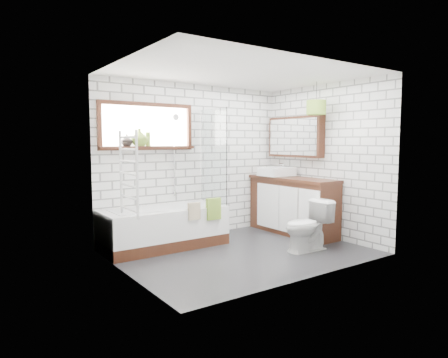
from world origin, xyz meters
TOP-DOWN VIEW (x-y plane):
  - floor at (0.00, 0.00)m, footprint 3.40×2.60m
  - ceiling at (0.00, 0.00)m, footprint 3.40×2.60m
  - wall_back at (0.00, 1.30)m, footprint 3.40×0.01m
  - wall_front at (0.00, -1.30)m, footprint 3.40×0.01m
  - wall_left at (-1.70, 0.00)m, footprint 0.01×2.60m
  - wall_right at (1.70, 0.00)m, footprint 0.01×2.60m
  - window at (-0.85, 1.26)m, footprint 1.52×0.16m
  - towel_radiator at (-1.66, 0.00)m, footprint 0.06×0.52m
  - mirror_cabinet at (1.62, 0.60)m, footprint 0.16×1.20m
  - shower_riser at (-0.40, 1.26)m, footprint 0.02×0.02m
  - bathtub at (-0.78, 0.90)m, footprint 1.82×0.80m
  - shower_screen at (0.11, 0.90)m, footprint 0.02×0.72m
  - towel_green at (-0.16, 0.50)m, footprint 0.24×0.06m
  - towel_beige at (-0.49, 0.50)m, footprint 0.19×0.05m
  - vanity at (1.43, 0.44)m, footprint 0.55×1.70m
  - basin at (1.37, 0.79)m, footprint 0.52×0.46m
  - tap at (1.53, 0.79)m, footprint 0.03×0.03m
  - toilet at (0.82, -0.47)m, footprint 0.44×0.73m
  - vase_olive at (-0.99, 1.23)m, footprint 0.30×0.30m
  - vase_dark at (-1.19, 1.23)m, footprint 0.22×0.22m
  - bottle at (-0.86, 1.23)m, footprint 0.07×0.07m
  - pendant at (1.41, -0.06)m, footprint 0.30×0.30m

SIDE VIEW (x-z plane):
  - floor at x=0.00m, z-range -0.01..0.00m
  - bathtub at x=-0.78m, z-range 0.00..0.59m
  - toilet at x=0.82m, z-range 0.00..0.73m
  - vanity at x=1.43m, z-range 0.00..0.97m
  - towel_green at x=-0.16m, z-range 0.41..0.73m
  - towel_beige at x=-0.49m, z-range 0.45..0.69m
  - basin at x=1.37m, z-range 0.97..1.12m
  - tap at x=1.53m, z-range 1.02..1.19m
  - towel_radiator at x=-1.66m, z-range 0.70..1.70m
  - wall_back at x=0.00m, z-range 0.00..2.50m
  - wall_front at x=0.00m, z-range 0.00..2.50m
  - wall_left at x=-1.70m, z-range 0.00..2.50m
  - wall_right at x=1.70m, z-range 0.00..2.50m
  - shower_screen at x=0.11m, z-range 0.59..2.09m
  - shower_riser at x=-0.40m, z-range 0.70..2.00m
  - vase_dark at x=-1.19m, z-range 1.48..1.66m
  - bottle at x=-0.86m, z-range 1.48..1.69m
  - vase_olive at x=-0.99m, z-range 1.48..1.74m
  - mirror_cabinet at x=1.62m, z-range 1.30..2.00m
  - window at x=-0.85m, z-range 1.46..2.14m
  - pendant at x=1.41m, z-range 1.99..2.21m
  - ceiling at x=0.00m, z-range 2.50..2.51m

